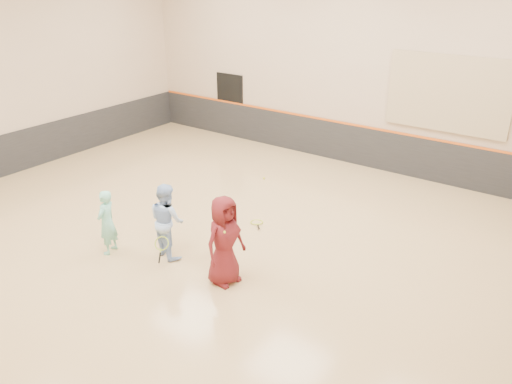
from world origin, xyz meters
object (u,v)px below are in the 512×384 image
Objects in this scene: young_man at (224,241)px; spare_racket at (257,221)px; instructor at (167,220)px; girl at (107,222)px.

young_man is 2.59× the size of spare_racket.
young_man is at bearing -167.19° from instructor.
young_man is 2.61m from spare_racket.
instructor is 2.33× the size of spare_racket.
instructor is 2.43m from spare_racket.
girl is at bearing 110.22° from young_man.
girl is 0.88× the size of instructor.
instructor is 0.90× the size of young_man.
instructor reaches higher than girl.
spare_racket is (-0.90, 2.30, -0.84)m from young_man.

